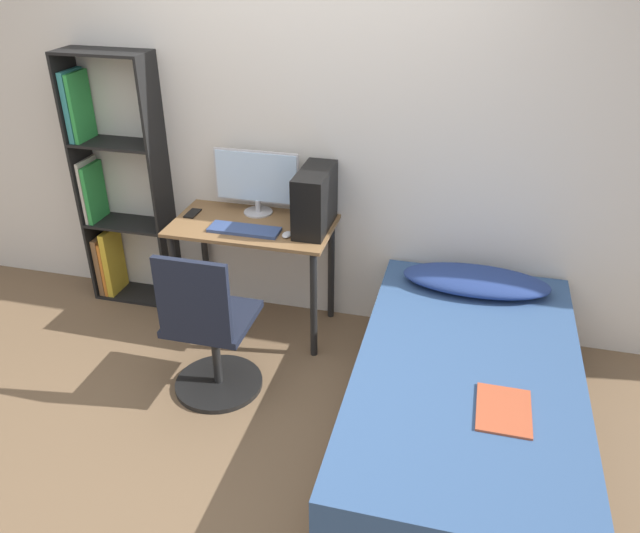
{
  "coord_description": "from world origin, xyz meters",
  "views": [
    {
      "loc": [
        1.02,
        -2.22,
        2.39
      ],
      "look_at": [
        0.28,
        0.66,
        0.75
      ],
      "focal_mm": 35.0,
      "sensor_mm": 36.0,
      "label": 1
    }
  ],
  "objects_px": {
    "office_chair": "(210,339)",
    "pc_tower": "(315,200)",
    "monitor": "(257,180)",
    "bookshelf": "(112,194)",
    "bed": "(464,403)",
    "keyboard": "(244,230)"
  },
  "relations": [
    {
      "from": "office_chair",
      "to": "pc_tower",
      "type": "distance_m",
      "value": 1.03
    },
    {
      "from": "office_chair",
      "to": "monitor",
      "type": "relative_size",
      "value": 1.7
    },
    {
      "from": "office_chair",
      "to": "monitor",
      "type": "distance_m",
      "value": 1.07
    },
    {
      "from": "bookshelf",
      "to": "pc_tower",
      "type": "distance_m",
      "value": 1.46
    },
    {
      "from": "bookshelf",
      "to": "office_chair",
      "type": "xyz_separation_m",
      "value": [
        1.05,
        -0.86,
        -0.41
      ]
    },
    {
      "from": "bed",
      "to": "pc_tower",
      "type": "height_order",
      "value": "pc_tower"
    },
    {
      "from": "office_chair",
      "to": "bed",
      "type": "height_order",
      "value": "office_chair"
    },
    {
      "from": "bookshelf",
      "to": "office_chair",
      "type": "distance_m",
      "value": 1.42
    },
    {
      "from": "bed",
      "to": "keyboard",
      "type": "distance_m",
      "value": 1.62
    },
    {
      "from": "monitor",
      "to": "keyboard",
      "type": "distance_m",
      "value": 0.36
    },
    {
      "from": "bed",
      "to": "keyboard",
      "type": "bearing_deg",
      "value": 155.68
    },
    {
      "from": "office_chair",
      "to": "bookshelf",
      "type": "bearing_deg",
      "value": 140.51
    },
    {
      "from": "bookshelf",
      "to": "bed",
      "type": "distance_m",
      "value": 2.66
    },
    {
      "from": "bookshelf",
      "to": "keyboard",
      "type": "relative_size",
      "value": 3.94
    },
    {
      "from": "monitor",
      "to": "keyboard",
      "type": "height_order",
      "value": "monitor"
    },
    {
      "from": "office_chair",
      "to": "keyboard",
      "type": "height_order",
      "value": "office_chair"
    },
    {
      "from": "bookshelf",
      "to": "keyboard",
      "type": "distance_m",
      "value": 1.08
    },
    {
      "from": "monitor",
      "to": "pc_tower",
      "type": "height_order",
      "value": "monitor"
    },
    {
      "from": "bed",
      "to": "monitor",
      "type": "relative_size",
      "value": 3.68
    },
    {
      "from": "bookshelf",
      "to": "keyboard",
      "type": "xyz_separation_m",
      "value": [
        1.05,
        -0.26,
        -0.02
      ]
    },
    {
      "from": "monitor",
      "to": "keyboard",
      "type": "relative_size",
      "value": 1.27
    },
    {
      "from": "pc_tower",
      "to": "bed",
      "type": "bearing_deg",
      "value": -38.33
    }
  ]
}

